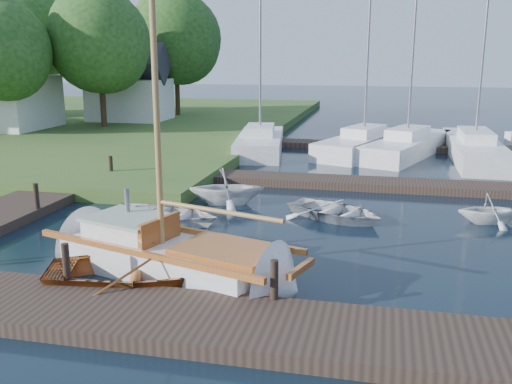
% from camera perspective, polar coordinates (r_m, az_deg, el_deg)
% --- Properties ---
extents(ground, '(160.00, 160.00, 0.00)m').
position_cam_1_polar(ground, '(16.38, 0.00, -4.08)').
color(ground, black).
rests_on(ground, ground).
extents(near_dock, '(18.00, 2.20, 0.30)m').
position_cam_1_polar(near_dock, '(10.96, -7.13, -12.63)').
color(near_dock, '#2E221C').
rests_on(near_dock, ground).
extents(left_dock, '(2.20, 18.00, 0.30)m').
position_cam_1_polar(left_dock, '(21.24, -20.28, -0.39)').
color(left_dock, '#2E221C').
rests_on(left_dock, ground).
extents(far_dock, '(14.00, 1.60, 0.30)m').
position_cam_1_polar(far_dock, '(22.30, 8.74, 0.94)').
color(far_dock, '#2E221C').
rests_on(far_dock, ground).
extents(mooring_post_1, '(0.16, 0.16, 0.80)m').
position_cam_1_polar(mooring_post_1, '(12.82, -18.46, -6.61)').
color(mooring_post_1, black).
rests_on(mooring_post_1, near_dock).
extents(mooring_post_2, '(0.16, 0.16, 0.80)m').
position_cam_1_polar(mooring_post_2, '(11.25, 1.84, -8.75)').
color(mooring_post_2, black).
rests_on(mooring_post_2, near_dock).
extents(mooring_post_4, '(0.16, 0.16, 0.80)m').
position_cam_1_polar(mooring_post_4, '(18.95, -21.11, -0.37)').
color(mooring_post_4, black).
rests_on(mooring_post_4, left_dock).
extents(mooring_post_5, '(0.16, 0.16, 0.80)m').
position_cam_1_polar(mooring_post_5, '(23.16, -14.31, 2.54)').
color(mooring_post_5, black).
rests_on(mooring_post_5, left_dock).
extents(sailboat, '(7.41, 3.99, 9.83)m').
position_cam_1_polar(sailboat, '(13.45, -8.13, -6.68)').
color(sailboat, silver).
rests_on(sailboat, ground).
extents(dinghy, '(5.19, 4.40, 0.91)m').
position_cam_1_polar(dinghy, '(12.90, -10.60, -7.14)').
color(dinghy, brown).
rests_on(dinghy, ground).
extents(tender_a, '(3.76, 2.90, 0.72)m').
position_cam_1_polar(tender_a, '(17.42, -9.17, -1.94)').
color(tender_a, silver).
rests_on(tender_a, ground).
extents(tender_b, '(3.03, 2.78, 1.34)m').
position_cam_1_polar(tender_b, '(19.34, -2.92, 0.72)').
color(tender_b, silver).
rests_on(tender_b, ground).
extents(tender_c, '(3.89, 3.54, 0.66)m').
position_cam_1_polar(tender_c, '(17.85, 7.93, -1.62)').
color(tender_c, silver).
rests_on(tender_c, ground).
extents(tender_d, '(2.29, 2.10, 1.02)m').
position_cam_1_polar(tender_d, '(18.55, 22.41, -1.38)').
color(tender_d, silver).
rests_on(tender_d, ground).
extents(marina_boat_0, '(3.33, 7.75, 10.93)m').
position_cam_1_polar(marina_boat_0, '(29.79, 0.41, 5.10)').
color(marina_boat_0, silver).
rests_on(marina_boat_0, ground).
extents(marina_boat_1, '(4.83, 8.16, 11.13)m').
position_cam_1_polar(marina_boat_1, '(29.96, 10.73, 4.91)').
color(marina_boat_1, silver).
rests_on(marina_boat_1, ground).
extents(marina_boat_2, '(5.03, 8.82, 11.87)m').
position_cam_1_polar(marina_boat_2, '(29.85, 14.88, 4.67)').
color(marina_boat_2, silver).
rests_on(marina_boat_2, ground).
extents(marina_boat_3, '(2.21, 9.88, 11.13)m').
position_cam_1_polar(marina_boat_3, '(29.89, 21.01, 4.21)').
color(marina_boat_3, silver).
rests_on(marina_boat_3, ground).
extents(house_c, '(5.25, 4.00, 5.28)m').
position_cam_1_polar(house_c, '(41.18, -12.51, 9.95)').
color(house_c, silver).
rests_on(house_c, shore).
extents(tree_2, '(5.83, 5.75, 7.82)m').
position_cam_1_polar(tree_2, '(36.29, -24.10, 12.89)').
color(tree_2, '#332114').
rests_on(tree_2, shore).
extents(tree_3, '(6.41, 6.38, 8.74)m').
position_cam_1_polar(tree_3, '(37.58, -15.38, 14.41)').
color(tree_3, '#332114').
rests_on(tree_3, shore).
extents(tree_4, '(7.01, 7.01, 9.66)m').
position_cam_1_polar(tree_4, '(45.15, -22.27, 14.40)').
color(tree_4, '#332114').
rests_on(tree_4, shore).
extents(tree_7, '(6.83, 6.83, 9.38)m').
position_cam_1_polar(tree_7, '(44.08, -8.01, 15.07)').
color(tree_7, '#332114').
rests_on(tree_7, shore).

